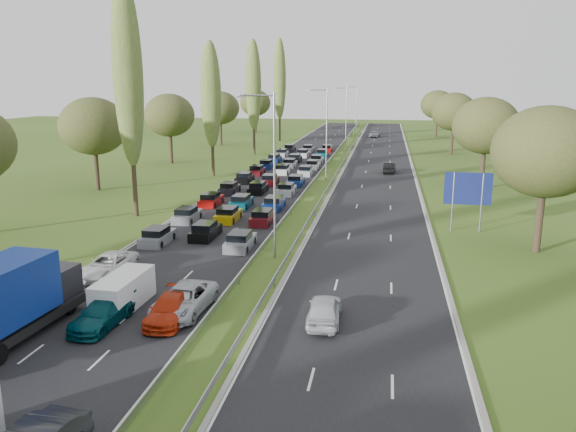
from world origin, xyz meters
The scene contains 20 objects.
ground centered at (4.50, 80.00, 0.00)m, with size 260.00×260.00×0.00m, color #355119.
near_carriageway centered at (-2.25, 82.50, 0.00)m, with size 10.50×215.00×0.04m, color black.
far_carriageway centered at (11.25, 82.50, 0.00)m, with size 10.50×215.00×0.04m, color black.
central_reservation centered at (4.50, 82.50, 0.55)m, with size 2.36×215.00×0.32m.
lamp_columns centered at (4.50, 78.00, 6.00)m, with size 0.18×140.18×12.00m.
poplar_row centered at (-11.50, 68.17, 12.39)m, with size 2.80×127.80×22.44m.
woodland_left centered at (-22.00, 62.63, 7.68)m, with size 8.00×166.00×11.10m.
woodland_right centered at (24.00, 66.67, 7.68)m, with size 8.00×153.00×11.10m.
traffic_queue_fill centered at (-2.24, 77.41, 0.44)m, with size 9.06×69.08×0.80m.
near_car_2 centered at (-5.73, 37.20, 0.74)m, with size 2.38×5.16×1.44m, color silver.
near_car_7 centered at (-2.19, 29.60, 0.70)m, with size 1.91×4.69×1.36m, color #043B44.
near_car_10 centered at (1.46, 32.09, 0.77)m, with size 2.49×5.40×1.50m, color #B1B5BC.
near_car_11 centered at (1.07, 30.87, 0.69)m, with size 1.88×4.63×1.35m, color #B0250A.
near_car_12 centered at (1.33, 32.23, 0.76)m, with size 1.76×4.36×1.49m, color white.
far_car_0 centered at (9.40, 32.08, 0.76)m, with size 1.75×4.35×1.48m, color #B5B9BF.
far_car_1 centered at (12.89, 85.80, 0.77)m, with size 1.59×4.57×1.51m, color black.
far_car_2 centered at (9.41, 142.11, 0.73)m, with size 2.35×5.10×1.42m, color gray.
blue_lorry centered at (-5.95, 26.86, 2.13)m, with size 2.73×9.82×4.15m.
white_van_rear centered at (-2.21, 32.39, 0.98)m, with size 1.86×4.75×1.91m.
direction_sign centered at (19.40, 53.39, 3.57)m, with size 4.00×0.16×5.20m.
Camera 1 is at (12.35, 3.95, 12.60)m, focal length 35.00 mm.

